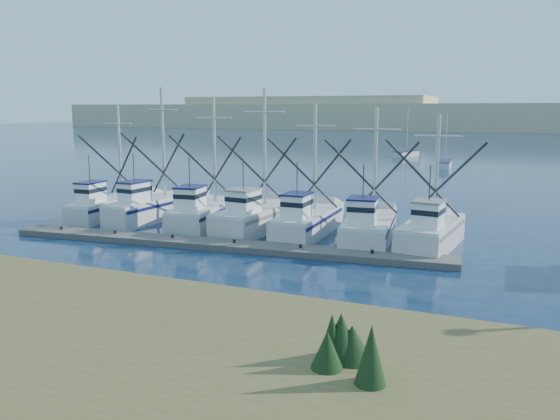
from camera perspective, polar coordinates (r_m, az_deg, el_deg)
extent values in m
plane|color=#0D223B|center=(24.78, 1.01, -8.39)|extent=(500.00, 500.00, 0.00)
cube|color=#66615B|center=(32.32, -6.45, -3.60)|extent=(27.21, 4.27, 0.36)
cube|color=tan|center=(232.01, 20.58, 9.11)|extent=(360.00, 60.00, 10.00)
cube|color=silver|center=(43.20, -17.25, 0.21)|extent=(2.64, 8.16, 1.31)
cube|color=white|center=(41.44, -19.16, 1.65)|extent=(1.37, 2.03, 1.50)
cylinder|color=#B7B2A8|center=(43.74, -16.40, 5.88)|extent=(0.22, 0.22, 7.00)
cube|color=silver|center=(41.08, -13.00, 0.06)|extent=(2.96, 8.65, 1.53)
cube|color=white|center=(39.11, -14.93, 1.71)|extent=(1.48, 2.17, 1.50)
cylinder|color=#B7B2A8|center=(41.69, -12.11, 6.88)|extent=(0.22, 0.22, 8.04)
cube|color=silver|center=(38.43, -7.71, -0.55)|extent=(3.46, 8.18, 1.44)
cube|color=white|center=(36.46, -9.37, 1.15)|extent=(1.70, 2.09, 1.50)
cylinder|color=#B7B2A8|center=(39.01, -6.87, 6.23)|extent=(0.22, 0.22, 7.46)
cube|color=silver|center=(36.58, -2.43, -0.98)|extent=(3.44, 8.02, 1.49)
cube|color=white|center=(34.53, -3.84, 0.83)|extent=(1.74, 2.04, 1.50)
cylinder|color=#B7B2A8|center=(37.15, -1.62, 6.52)|extent=(0.22, 0.22, 7.92)
cube|color=silver|center=(35.18, 2.90, -1.50)|extent=(2.45, 7.68, 1.42)
cube|color=white|center=(33.09, 1.78, 0.32)|extent=(1.41, 1.88, 1.50)
cylinder|color=#B7B2A8|center=(35.79, 3.66, 5.44)|extent=(0.22, 0.22, 6.91)
cube|color=silver|center=(33.72, 9.27, -2.15)|extent=(3.41, 7.18, 1.43)
cube|color=white|center=(31.73, 8.61, -0.22)|extent=(1.72, 1.85, 1.50)
cylinder|color=#B7B2A8|center=(34.22, 9.93, 4.92)|extent=(0.22, 0.22, 6.71)
cube|color=silver|center=(33.05, 15.49, -2.59)|extent=(3.30, 7.08, 1.50)
cube|color=white|center=(31.04, 15.22, -0.58)|extent=(1.64, 1.83, 1.50)
cylinder|color=#B7B2A8|center=(33.57, 16.06, 4.26)|extent=(0.22, 0.22, 6.21)
cube|color=silver|center=(79.31, 16.81, 4.58)|extent=(1.85, 6.56, 0.90)
cylinder|color=#B7B2A8|center=(79.32, 16.99, 7.51)|extent=(0.12, 0.12, 7.20)
cube|color=silver|center=(96.03, 13.03, 5.72)|extent=(3.65, 6.21, 0.90)
cylinder|color=#B7B2A8|center=(96.09, 13.17, 8.14)|extent=(0.12, 0.12, 7.20)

